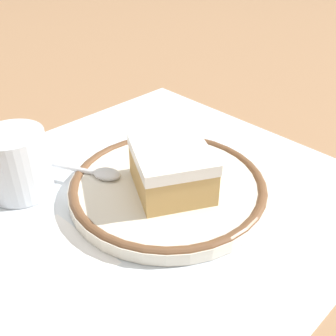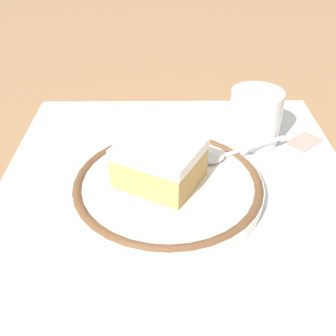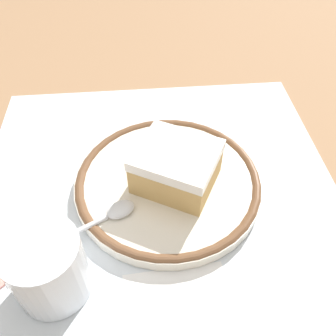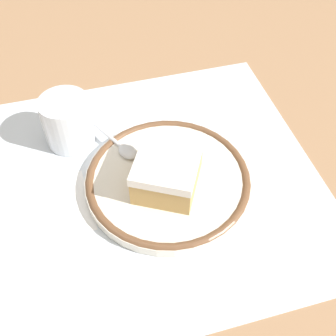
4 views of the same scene
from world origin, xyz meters
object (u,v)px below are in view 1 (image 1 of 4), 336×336
at_px(napkin, 39,266).
at_px(cup, 18,167).
at_px(spoon, 91,171).
at_px(sugar_packet, 1,161).
at_px(plate, 168,187).
at_px(cake_slice, 172,169).

bearing_deg(napkin, cup, -111.47).
bearing_deg(cup, spoon, 144.22).
xyz_separation_m(spoon, cup, (0.06, -0.05, 0.01)).
relative_size(napkin, sugar_packet, 2.19).
distance_m(plate, cup, 0.17).
bearing_deg(cake_slice, cup, -49.07).
bearing_deg(cake_slice, sugar_packet, -62.34).
bearing_deg(sugar_packet, napkin, 74.40).
bearing_deg(plate, spoon, -55.05).
bearing_deg(spoon, sugar_packet, -64.11).
distance_m(spoon, sugar_packet, 0.13).
height_order(plate, spoon, spoon).
height_order(cake_slice, napkin, cake_slice).
bearing_deg(cup, napkin, 68.53).
relative_size(plate, napkin, 2.02).
distance_m(cake_slice, napkin, 0.16).
distance_m(spoon, cup, 0.08).
distance_m(plate, cake_slice, 0.03).
relative_size(plate, spoon, 1.82).
bearing_deg(sugar_packet, spoon, 115.89).
distance_m(spoon, napkin, 0.13).
xyz_separation_m(napkin, sugar_packet, (-0.05, -0.19, 0.00)).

